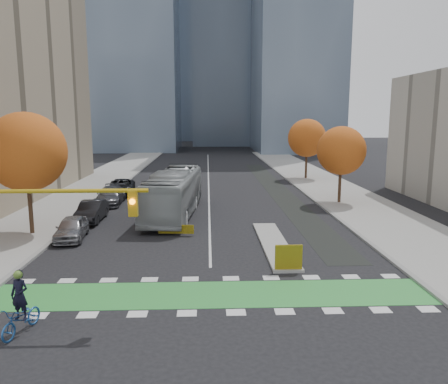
{
  "coord_description": "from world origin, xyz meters",
  "views": [
    {
      "loc": [
        -0.13,
        -17.08,
        7.88
      ],
      "look_at": [
        0.96,
        11.2,
        3.0
      ],
      "focal_mm": 35.0,
      "sensor_mm": 36.0,
      "label": 1
    }
  ],
  "objects": [
    {
      "name": "hazard_board",
      "position": [
        4.0,
        4.2,
        0.8
      ],
      "size": [
        1.4,
        0.12,
        1.3
      ],
      "primitive_type": "cube",
      "color": "yellow",
      "rests_on": "median_island"
    },
    {
      "name": "bus",
      "position": [
        -2.83,
        17.69,
        1.82
      ],
      "size": [
        4.25,
        13.31,
        3.65
      ],
      "primitive_type": "imported",
      "rotation": [
        0.0,
        0.0,
        -0.09
      ],
      "color": "#979C9E",
      "rests_on": "ground"
    },
    {
      "name": "curb_west",
      "position": [
        -10.0,
        20.0,
        0.07
      ],
      "size": [
        0.3,
        120.0,
        0.16
      ],
      "primitive_type": "cube",
      "color": "gray",
      "rests_on": "ground"
    },
    {
      "name": "parked_car_a",
      "position": [
        -9.0,
        10.85,
        0.74
      ],
      "size": [
        2.13,
        4.46,
        1.47
      ],
      "primitive_type": "imported",
      "rotation": [
        0.0,
        0.0,
        0.09
      ],
      "color": "gray",
      "rests_on": "ground"
    },
    {
      "name": "ground",
      "position": [
        0.0,
        0.0,
        0.0
      ],
      "size": [
        300.0,
        300.0,
        0.0
      ],
      "primitive_type": "plane",
      "color": "black",
      "rests_on": "ground"
    },
    {
      "name": "parked_car_d",
      "position": [
        -9.0,
        27.47,
        0.78
      ],
      "size": [
        3.12,
        5.82,
        1.55
      ],
      "primitive_type": "imported",
      "rotation": [
        0.0,
        0.0,
        0.1
      ],
      "color": "black",
      "rests_on": "ground"
    },
    {
      "name": "sidewalk_west",
      "position": [
        -13.5,
        20.0,
        0.07
      ],
      "size": [
        7.0,
        120.0,
        0.15
      ],
      "primitive_type": "cube",
      "color": "gray",
      "rests_on": "ground"
    },
    {
      "name": "tower_far",
      "position": [
        -4.0,
        140.0,
        40.0
      ],
      "size": [
        26.0,
        26.0,
        80.0
      ],
      "primitive_type": "cube",
      "color": "#47566B",
      "rests_on": "ground"
    },
    {
      "name": "traffic_signal_west",
      "position": [
        -7.93,
        -0.51,
        4.03
      ],
      "size": [
        8.53,
        0.56,
        5.2
      ],
      "color": "#BF9914",
      "rests_on": "ground"
    },
    {
      "name": "centre_line",
      "position": [
        0.0,
        40.0,
        0.01
      ],
      "size": [
        0.15,
        70.0,
        0.01
      ],
      "primitive_type": "cube",
      "color": "silver",
      "rests_on": "ground"
    },
    {
      "name": "bike_lane_paint",
      "position": [
        7.5,
        30.0,
        0.01
      ],
      "size": [
        2.5,
        50.0,
        0.01
      ],
      "primitive_type": "cube",
      "color": "black",
      "rests_on": "ground"
    },
    {
      "name": "cyclist",
      "position": [
        -7.0,
        -1.8,
        0.81
      ],
      "size": [
        1.25,
        2.21,
        2.42
      ],
      "rotation": [
        0.0,
        0.0,
        -0.26
      ],
      "color": "#205195",
      "rests_on": "ground"
    },
    {
      "name": "median_island",
      "position": [
        4.0,
        9.0,
        0.08
      ],
      "size": [
        1.6,
        10.0,
        0.16
      ],
      "primitive_type": "cube",
      "color": "gray",
      "rests_on": "ground"
    },
    {
      "name": "parked_car_c",
      "position": [
        -9.0,
        22.47,
        0.79
      ],
      "size": [
        2.32,
        5.48,
        1.58
      ],
      "primitive_type": "imported",
      "rotation": [
        0.0,
        0.0,
        0.02
      ],
      "color": "#505055",
      "rests_on": "ground"
    },
    {
      "name": "bike_crossing",
      "position": [
        0.0,
        1.5,
        0.01
      ],
      "size": [
        20.0,
        3.0,
        0.01
      ],
      "primitive_type": "cube",
      "color": "green",
      "rests_on": "ground"
    },
    {
      "name": "sidewalk_east",
      "position": [
        13.5,
        20.0,
        0.07
      ],
      "size": [
        7.0,
        120.0,
        0.15
      ],
      "primitive_type": "cube",
      "color": "gray",
      "rests_on": "ground"
    },
    {
      "name": "tower_ne",
      "position": [
        20.0,
        85.0,
        30.0
      ],
      "size": [
        18.0,
        24.0,
        60.0
      ],
      "primitive_type": "cube",
      "color": "#47566B",
      "rests_on": "ground"
    },
    {
      "name": "parked_car_b",
      "position": [
        -9.0,
        15.85,
        0.77
      ],
      "size": [
        1.65,
        4.7,
        1.55
      ],
      "primitive_type": "imported",
      "rotation": [
        0.0,
        0.0,
        0.0
      ],
      "color": "black",
      "rests_on": "ground"
    },
    {
      "name": "tree_west",
      "position": [
        -12.0,
        12.0,
        5.62
      ],
      "size": [
        5.2,
        5.2,
        8.22
      ],
      "color": "#332114",
      "rests_on": "ground"
    },
    {
      "name": "tree_east_far",
      "position": [
        12.5,
        38.0,
        5.24
      ],
      "size": [
        4.8,
        4.8,
        7.65
      ],
      "color": "#332114",
      "rests_on": "ground"
    },
    {
      "name": "tree_east_near",
      "position": [
        12.0,
        22.0,
        4.86
      ],
      "size": [
        4.4,
        4.4,
        7.08
      ],
      "color": "#332114",
      "rests_on": "ground"
    },
    {
      "name": "curb_east",
      "position": [
        10.0,
        20.0,
        0.07
      ],
      "size": [
        0.3,
        120.0,
        0.16
      ],
      "primitive_type": "cube",
      "color": "gray",
      "rests_on": "ground"
    }
  ]
}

